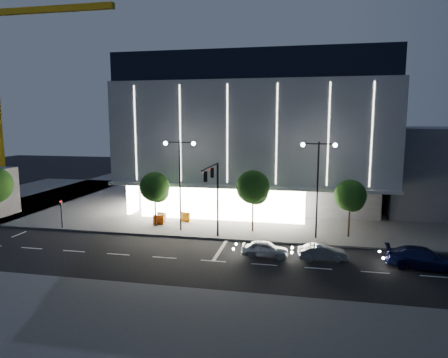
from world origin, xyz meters
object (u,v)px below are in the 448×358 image
Objects in this scene: tree_mid at (253,189)px; barrier_c at (186,217)px; barrier_b at (162,217)px; tree_right at (350,197)px; car_third at (423,258)px; ped_signal_far at (61,211)px; street_lamp_west at (180,172)px; car_second at (322,252)px; street_lamp_east at (318,175)px; tree_left at (155,189)px; traffic_mast at (214,187)px; car_lead at (265,249)px; barrier_a at (158,220)px.

tree_mid is 5.59× the size of barrier_c.
tree_right is at bearing 17.86° from barrier_b.
ped_signal_far is at bearing 88.65° from car_third.
street_lamp_west is 8.18× the size of barrier_b.
street_lamp_east is at bearing -3.49° from car_second.
ped_signal_far is 12.52m from barrier_c.
tree_left is at bearing 180.00° from tree_right.
traffic_mast reaches higher than ped_signal_far.
tree_mid is (19.03, 2.52, 2.45)m from ped_signal_far.
street_lamp_east is 3.81m from tree_right.
tree_mid reaches higher than car_third.
car_third is (13.58, -6.90, -3.57)m from tree_mid.
traffic_mast is 0.79× the size of street_lamp_west.
ped_signal_far is at bearing -174.86° from tree_right.
street_lamp_east is 1.63× the size of tree_right.
traffic_mast is at bearing 58.33° from car_lead.
tree_right is (12.03, 3.68, -1.14)m from traffic_mast.
tree_mid is 1.16× the size of car_third.
car_third is (7.26, -0.29, 0.15)m from car_second.
street_lamp_west reaches higher than ped_signal_far.
barrier_a is at bearing 151.09° from street_lamp_west.
ped_signal_far reaches higher than barrier_b.
traffic_mast is at bearing -163.52° from street_lamp_east.
car_third is 23.05m from barrier_c.
tree_left is at bearing -106.95° from barrier_a.
ped_signal_far reaches higher than car_third.
traffic_mast is 6.43× the size of barrier_a.
tree_left is at bearing -180.00° from tree_mid.
barrier_a is at bearing 59.02° from car_second.
ped_signal_far is 2.73× the size of barrier_a.
street_lamp_east is (13.00, 0.00, 0.00)m from street_lamp_west.
barrier_b is (-10.06, 1.89, -3.68)m from tree_mid.
ped_signal_far is (-25.00, -1.50, -4.07)m from street_lamp_east.
tree_left is 3.88m from barrier_b.
tree_left is 1.54× the size of car_second.
barrier_a is (9.08, 3.11, -1.24)m from ped_signal_far.
barrier_c is (-7.54, 2.32, -3.68)m from tree_mid.
car_lead is 3.44× the size of barrier_c.
car_third reaches higher than barrier_c.
traffic_mast is at bearing -4.15° from ped_signal_far.
barrier_a is (-11.79, 7.32, 0.01)m from car_lead.
car_lead is (4.87, -3.05, -4.38)m from traffic_mast.
traffic_mast is 6.43× the size of barrier_b.
barrier_b is at bearing 91.92° from tree_left.
car_lead reaches higher than barrier_a.
tree_mid is at bearing 180.00° from tree_right.
car_lead is 0.72× the size of car_third.
street_lamp_west is at bearing 7.13° from ped_signal_far.
car_third is at bearing -29.38° from barrier_a.
street_lamp_east is 1.70× the size of car_third.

